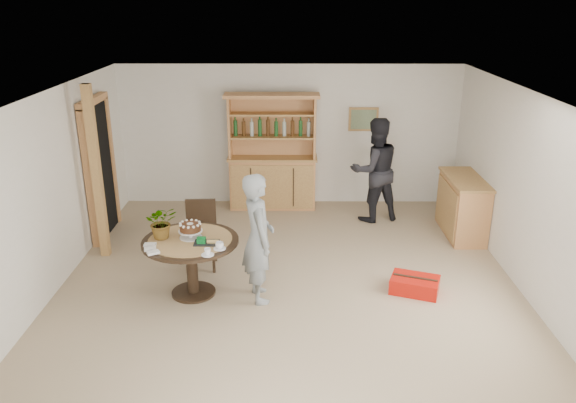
# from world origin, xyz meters

# --- Properties ---
(ground) EXTENTS (7.00, 7.00, 0.00)m
(ground) POSITION_xyz_m (0.00, 0.00, 0.00)
(ground) COLOR tan
(ground) RESTS_ON ground
(room_shell) EXTENTS (6.04, 7.04, 2.52)m
(room_shell) POSITION_xyz_m (0.00, 0.01, 1.74)
(room_shell) COLOR white
(room_shell) RESTS_ON ground
(doorway) EXTENTS (0.13, 1.10, 2.18)m
(doorway) POSITION_xyz_m (-2.93, 2.00, 1.11)
(doorway) COLOR black
(doorway) RESTS_ON ground
(pine_post) EXTENTS (0.12, 0.12, 2.50)m
(pine_post) POSITION_xyz_m (-2.70, 1.20, 1.25)
(pine_post) COLOR tan
(pine_post) RESTS_ON ground
(hutch) EXTENTS (1.62, 0.54, 2.04)m
(hutch) POSITION_xyz_m (-0.30, 3.24, 0.69)
(hutch) COLOR tan
(hutch) RESTS_ON ground
(sideboard) EXTENTS (0.54, 1.26, 0.94)m
(sideboard) POSITION_xyz_m (2.74, 2.00, 0.47)
(sideboard) COLOR tan
(sideboard) RESTS_ON ground
(dining_table) EXTENTS (1.20, 1.20, 0.76)m
(dining_table) POSITION_xyz_m (-1.22, 0.06, 0.60)
(dining_table) COLOR black
(dining_table) RESTS_ON ground
(dining_chair) EXTENTS (0.44, 0.44, 0.95)m
(dining_chair) POSITION_xyz_m (-1.22, 0.89, 0.54)
(dining_chair) COLOR black
(dining_chair) RESTS_ON ground
(birthday_cake) EXTENTS (0.30, 0.30, 0.20)m
(birthday_cake) POSITION_xyz_m (-1.22, 0.11, 0.88)
(birthday_cake) COLOR white
(birthday_cake) RESTS_ON dining_table
(flower_vase) EXTENTS (0.47, 0.44, 0.42)m
(flower_vase) POSITION_xyz_m (-1.57, 0.11, 0.97)
(flower_vase) COLOR #3F7233
(flower_vase) RESTS_ON dining_table
(gift_tray) EXTENTS (0.30, 0.20, 0.08)m
(gift_tray) POSITION_xyz_m (-1.01, -0.06, 0.79)
(gift_tray) COLOR black
(gift_tray) RESTS_ON dining_table
(coffee_cup_a) EXTENTS (0.15, 0.15, 0.09)m
(coffee_cup_a) POSITION_xyz_m (-0.82, -0.22, 0.80)
(coffee_cup_a) COLOR white
(coffee_cup_a) RESTS_ON dining_table
(coffee_cup_b) EXTENTS (0.15, 0.15, 0.08)m
(coffee_cup_b) POSITION_xyz_m (-0.94, -0.39, 0.79)
(coffee_cup_b) COLOR white
(coffee_cup_b) RESTS_ON dining_table
(napkins) EXTENTS (0.24, 0.33, 0.03)m
(napkins) POSITION_xyz_m (-1.63, -0.25, 0.77)
(napkins) COLOR white
(napkins) RESTS_ON dining_table
(teen_boy) EXTENTS (0.53, 0.68, 1.64)m
(teen_boy) POSITION_xyz_m (-0.37, -0.04, 0.82)
(teen_boy) COLOR gray
(teen_boy) RESTS_ON ground
(adult_person) EXTENTS (1.01, 0.89, 1.75)m
(adult_person) POSITION_xyz_m (1.42, 2.62, 0.88)
(adult_person) COLOR black
(adult_person) RESTS_ON ground
(red_suitcase) EXTENTS (0.70, 0.58, 0.21)m
(red_suitcase) POSITION_xyz_m (1.62, 0.12, 0.10)
(red_suitcase) COLOR #BB1309
(red_suitcase) RESTS_ON ground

